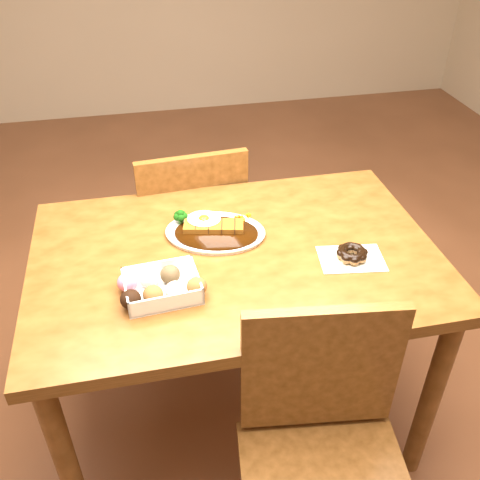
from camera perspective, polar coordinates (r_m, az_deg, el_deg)
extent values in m
plane|color=brown|center=(2.13, -0.38, -17.67)|extent=(6.00, 6.00, 0.00)
cube|color=#512E10|center=(1.60, -0.48, -1.90)|extent=(1.20, 0.80, 0.04)
cylinder|color=#512E10|center=(1.65, -17.94, -21.93)|extent=(0.06, 0.06, 0.71)
cylinder|color=#512E10|center=(1.81, 19.65, -15.63)|extent=(0.06, 0.06, 0.71)
cylinder|color=#512E10|center=(2.10, -17.03, -6.22)|extent=(0.06, 0.06, 0.71)
cylinder|color=#512E10|center=(2.23, 11.54, -2.51)|extent=(0.06, 0.06, 0.71)
cube|color=#512E10|center=(2.25, -5.62, 0.94)|extent=(0.45, 0.45, 0.04)
cylinder|color=#512E10|center=(2.54, -2.35, -0.51)|extent=(0.04, 0.04, 0.41)
cylinder|color=#512E10|center=(2.50, -9.93, -1.79)|extent=(0.04, 0.04, 0.41)
cylinder|color=#512E10|center=(2.28, -0.23, -5.36)|extent=(0.04, 0.04, 0.41)
cylinder|color=#512E10|center=(2.24, -8.69, -6.90)|extent=(0.04, 0.04, 0.41)
cube|color=#512E10|center=(1.96, -4.90, 3.65)|extent=(0.40, 0.06, 0.40)
cylinder|color=#512E10|center=(1.78, 13.13, -23.19)|extent=(0.04, 0.04, 0.41)
cube|color=#512E10|center=(1.38, 8.61, -13.43)|extent=(0.40, 0.08, 0.40)
ellipsoid|color=white|center=(1.66, -2.65, 0.77)|extent=(0.35, 0.29, 0.01)
ellipsoid|color=black|center=(1.64, -2.54, 0.71)|extent=(0.30, 0.24, 0.01)
cube|color=#6B380C|center=(1.65, -2.83, 1.43)|extent=(0.19, 0.10, 0.02)
ellipsoid|color=white|center=(1.67, -3.87, 2.27)|extent=(0.13, 0.12, 0.01)
ellipsoid|color=#FFB214|center=(1.67, -3.87, 2.30)|extent=(0.03, 0.03, 0.02)
cube|color=white|center=(1.44, -8.32, -4.86)|extent=(0.21, 0.17, 0.05)
ellipsoid|color=black|center=(1.41, -11.59, -6.21)|extent=(0.05, 0.05, 0.05)
ellipsoid|color=brown|center=(1.41, -9.25, -5.80)|extent=(0.05, 0.05, 0.05)
ellipsoid|color=beige|center=(1.42, -6.93, -5.38)|extent=(0.05, 0.05, 0.05)
ellipsoid|color=brown|center=(1.42, -4.63, -4.96)|extent=(0.05, 0.05, 0.05)
ellipsoid|color=pink|center=(1.46, -11.94, -4.44)|extent=(0.05, 0.05, 0.05)
ellipsoid|color=beige|center=(1.47, -9.69, -4.05)|extent=(0.05, 0.05, 0.05)
ellipsoid|color=black|center=(1.47, -7.45, -3.66)|extent=(0.05, 0.05, 0.05)
cube|color=silver|center=(1.59, 11.78, -1.96)|extent=(0.20, 0.16, 0.00)
torus|color=olive|center=(1.58, 11.85, -1.49)|extent=(0.10, 0.10, 0.03)
torus|color=black|center=(1.58, 11.89, -1.25)|extent=(0.09, 0.09, 0.02)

